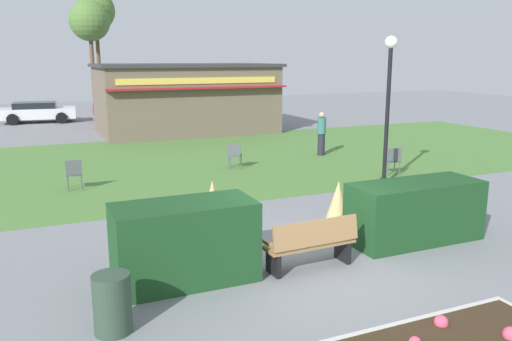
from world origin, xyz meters
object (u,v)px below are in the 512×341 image
Objects in this scene: lamppost_mid at (388,93)px; food_kiosk at (186,98)px; parked_car_center_slot at (128,108)px; tree_right_bg at (90,22)px; park_bench at (312,243)px; cafe_chair_west at (234,153)px; person_strolling at (321,133)px; cafe_chair_east at (393,159)px; cafe_chair_center at (74,172)px; tree_left_bg at (96,12)px; trash_bin at (112,304)px; parked_car_west_slot at (37,112)px.

lamppost_mid is 13.62m from food_kiosk.
food_kiosk is 2.09× the size of parked_car_center_slot.
park_bench is at bearing -90.00° from tree_right_bg.
park_bench is 1.93× the size of cafe_chair_west.
lamppost_mid is at bearing -79.56° from parked_car_center_slot.
food_kiosk is 9.02m from person_strolling.
tree_right_bg is (-1.89, 22.69, 5.66)m from cafe_chair_west.
cafe_chair_east is 9.84m from cafe_chair_center.
person_strolling reaches higher than park_bench.
park_bench is 1.93× the size of cafe_chair_east.
tree_left_bg reaches higher than cafe_chair_west.
trash_bin is (-8.76, -5.51, -2.30)m from lamppost_mid.
cafe_chair_west is 1.00× the size of cafe_chair_center.
trash_bin is at bearing 143.85° from person_strolling.
cafe_chair_west is at bearing -96.37° from food_kiosk.
cafe_chair_west is 5.26m from cafe_chair_east.
cafe_chair_east is at bearing -75.18° from food_kiosk.
cafe_chair_center is at bearing -170.19° from cafe_chair_west.
park_bench is 0.40× the size of lamppost_mid.
cafe_chair_west is 17.83m from parked_car_west_slot.
parked_car_center_slot is (4.72, 17.75, 0.12)m from cafe_chair_center.
cafe_chair_east is 0.53× the size of person_strolling.
lamppost_mid is 2.56× the size of person_strolling.
trash_bin is 32.84m from tree_right_bg.
lamppost_mid is 9.33m from cafe_chair_center.
trash_bin is 0.20× the size of parked_car_center_slot.
trash_bin is 34.68m from tree_left_bg.
parked_car_west_slot is (-6.91, 7.38, -1.09)m from food_kiosk.
cafe_chair_east is 0.21× the size of parked_car_center_slot.
food_kiosk is 7.63m from parked_car_center_slot.
cafe_chair_west is 4.14m from person_strolling.
parked_car_center_slot is (-4.57, 15.85, -0.22)m from person_strolling.
food_kiosk is at bearing 25.39° from person_strolling.
cafe_chair_east is 27.00m from tree_right_bg.
food_kiosk is 1.15× the size of tree_right_bg.
lamppost_mid is at bearing -19.49° from cafe_chair_center.
cafe_chair_center is 9.49m from person_strolling.
tree_left_bg is (0.64, 32.97, 6.51)m from park_bench.
cafe_chair_east is at bearing -78.42° from tree_left_bg.
cafe_chair_east is at bearing -62.76° from parked_car_west_slot.
parked_car_west_slot is (-9.11, 20.78, -2.08)m from lamppost_mid.
park_bench reaches higher than cafe_chair_east.
parked_car_center_slot is at bearing 75.12° from cafe_chair_center.
cafe_chair_center is 18.36m from parked_car_center_slot.
cafe_chair_west is at bearing 109.98° from person_strolling.
parked_car_west_slot is 5.29m from parked_car_center_slot.
lamppost_mid reaches higher than parked_car_center_slot.
cafe_chair_east is 1.00× the size of cafe_chair_center.
person_strolling is (0.75, 4.92, -1.86)m from lamppost_mid.
food_kiosk reaches higher than parked_car_center_slot.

